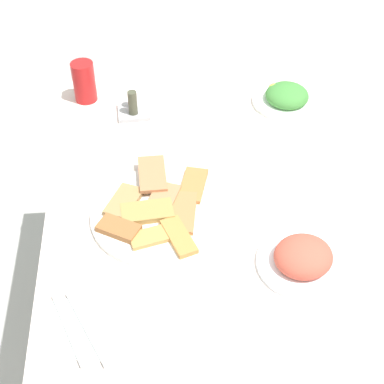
% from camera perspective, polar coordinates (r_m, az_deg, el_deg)
% --- Properties ---
extents(ground_plane, '(6.00, 6.00, 0.00)m').
position_cam_1_polar(ground_plane, '(2.01, 1.50, -15.87)').
color(ground_plane, '#B2AFAD').
extents(dining_table, '(1.10, 0.81, 0.76)m').
position_cam_1_polar(dining_table, '(1.48, 1.96, -2.46)').
color(dining_table, silver).
rests_on(dining_table, ground_plane).
extents(pide_platter, '(0.35, 0.33, 0.03)m').
position_cam_1_polar(pide_platter, '(1.35, -3.38, -1.96)').
color(pide_platter, white).
rests_on(pide_platter, dining_table).
extents(salad_plate_greens, '(0.20, 0.20, 0.06)m').
position_cam_1_polar(salad_plate_greens, '(1.73, 9.44, 9.38)').
color(salad_plate_greens, white).
rests_on(salad_plate_greens, dining_table).
extents(salad_plate_rice, '(0.20, 0.20, 0.07)m').
position_cam_1_polar(salad_plate_rice, '(1.26, 11.05, -6.56)').
color(salad_plate_rice, white).
rests_on(salad_plate_rice, dining_table).
extents(soda_can, '(0.09, 0.09, 0.12)m').
position_cam_1_polar(soda_can, '(1.73, -10.76, 10.80)').
color(soda_can, red).
rests_on(soda_can, dining_table).
extents(paper_napkin, '(0.16, 0.16, 0.00)m').
position_cam_1_polar(paper_napkin, '(1.17, -11.23, -13.29)').
color(paper_napkin, white).
rests_on(paper_napkin, dining_table).
extents(fork, '(0.18, 0.08, 0.00)m').
position_cam_1_polar(fork, '(1.17, -12.15, -13.20)').
color(fork, silver).
rests_on(fork, paper_napkin).
extents(spoon, '(0.18, 0.10, 0.00)m').
position_cam_1_polar(spoon, '(1.17, -10.36, -13.15)').
color(spoon, silver).
rests_on(spoon, paper_napkin).
extents(condiment_caddy, '(0.09, 0.09, 0.08)m').
position_cam_1_polar(condiment_caddy, '(1.66, -5.92, 8.50)').
color(condiment_caddy, '#B2B2B7').
rests_on(condiment_caddy, dining_table).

